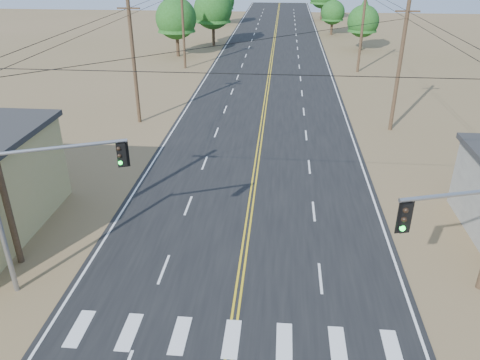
# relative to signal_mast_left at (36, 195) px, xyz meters

# --- Properties ---
(road) EXTENTS (15.00, 200.00, 0.02)m
(road) POSITION_rel_signal_mast_left_xyz_m (8.18, 19.41, -4.43)
(road) COLOR black
(road) RESTS_ON ground
(utility_pole_left_mid) EXTENTS (1.80, 0.30, 10.00)m
(utility_pole_left_mid) POSITION_rel_signal_mast_left_xyz_m (-2.32, 21.41, 0.68)
(utility_pole_left_mid) COLOR #4C3826
(utility_pole_left_mid) RESTS_ON ground
(utility_pole_left_far) EXTENTS (1.80, 0.30, 10.00)m
(utility_pole_left_far) POSITION_rel_signal_mast_left_xyz_m (-2.32, 41.41, 0.68)
(utility_pole_left_far) COLOR #4C3826
(utility_pole_left_far) RESTS_ON ground
(utility_pole_right_mid) EXTENTS (1.80, 0.30, 10.00)m
(utility_pole_right_mid) POSITION_rel_signal_mast_left_xyz_m (18.68, 21.41, 0.68)
(utility_pole_right_mid) COLOR #4C3826
(utility_pole_right_mid) RESTS_ON ground
(utility_pole_right_far) EXTENTS (1.80, 0.30, 10.00)m
(utility_pole_right_far) POSITION_rel_signal_mast_left_xyz_m (18.68, 41.41, 0.68)
(utility_pole_right_far) COLOR #4C3826
(utility_pole_right_far) RESTS_ON ground
(signal_mast_left) EXTENTS (5.12, 2.24, 6.56)m
(signal_mast_left) POSITION_rel_signal_mast_left_xyz_m (0.00, 0.00, 0.00)
(signal_mast_left) COLOR gray
(signal_mast_left) RESTS_ON ground
(tree_left_near) EXTENTS (5.41, 5.41, 9.01)m
(tree_left_near) POSITION_rel_signal_mast_left_xyz_m (-4.67, 48.34, 1.07)
(tree_left_near) COLOR #3F2D1E
(tree_left_near) RESTS_ON ground
(tree_left_mid) EXTENTS (5.68, 5.68, 9.47)m
(tree_left_mid) POSITION_rel_signal_mast_left_xyz_m (-0.92, 56.60, 1.35)
(tree_left_mid) COLOR #3F2D1E
(tree_left_mid) RESTS_ON ground
(tree_right_near) EXTENTS (4.42, 4.42, 7.37)m
(tree_right_near) POSITION_rel_signal_mast_left_xyz_m (20.78, 54.71, 0.07)
(tree_right_near) COLOR #3F2D1E
(tree_right_near) RESTS_ON ground
(tree_right_mid) EXTENTS (3.96, 3.96, 6.59)m
(tree_right_mid) POSITION_rel_signal_mast_left_xyz_m (17.74, 68.14, -0.41)
(tree_right_mid) COLOR #3F2D1E
(tree_right_mid) RESTS_ON ground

